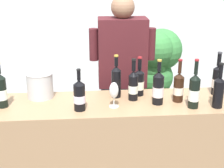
{
  "coord_description": "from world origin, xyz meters",
  "views": [
    {
      "loc": [
        -0.17,
        -2.33,
        1.89
      ],
      "look_at": [
        0.02,
        0.0,
        1.06
      ],
      "focal_mm": 53.26,
      "sensor_mm": 36.0,
      "label": 1
    }
  ],
  "objects_px": {
    "wine_bottle_8": "(194,91)",
    "person_server": "(122,90)",
    "wine_glass": "(114,91)",
    "wine_bottle_3": "(219,91)",
    "wine_bottle_5": "(179,87)",
    "wine_bottle_4": "(158,88)",
    "wine_bottle_9": "(116,81)",
    "ice_bucket": "(40,85)",
    "wine_bottle_1": "(1,91)",
    "potted_shrub": "(156,62)",
    "wine_bottle_6": "(133,85)",
    "wine_bottle_7": "(79,95)",
    "wine_bottle_0": "(139,82)",
    "wine_bottle_2": "(217,80)"
  },
  "relations": [
    {
      "from": "wine_bottle_8",
      "to": "person_server",
      "type": "xyz_separation_m",
      "value": [
        -0.45,
        0.67,
        -0.23
      ]
    },
    {
      "from": "wine_bottle_8",
      "to": "wine_glass",
      "type": "relative_size",
      "value": 1.93
    },
    {
      "from": "wine_bottle_3",
      "to": "wine_bottle_5",
      "type": "height_order",
      "value": "wine_bottle_3"
    },
    {
      "from": "wine_bottle_4",
      "to": "wine_bottle_9",
      "type": "bearing_deg",
      "value": 151.19
    },
    {
      "from": "wine_bottle_4",
      "to": "ice_bucket",
      "type": "xyz_separation_m",
      "value": [
        -0.9,
        0.21,
        -0.02
      ]
    },
    {
      "from": "wine_bottle_8",
      "to": "wine_bottle_5",
      "type": "bearing_deg",
      "value": 122.32
    },
    {
      "from": "wine_glass",
      "to": "wine_bottle_3",
      "type": "bearing_deg",
      "value": -5.17
    },
    {
      "from": "wine_glass",
      "to": "wine_bottle_8",
      "type": "bearing_deg",
      "value": -5.96
    },
    {
      "from": "wine_bottle_1",
      "to": "potted_shrub",
      "type": "distance_m",
      "value": 1.81
    },
    {
      "from": "wine_bottle_6",
      "to": "ice_bucket",
      "type": "height_order",
      "value": "wine_bottle_6"
    },
    {
      "from": "wine_bottle_4",
      "to": "ice_bucket",
      "type": "bearing_deg",
      "value": 166.93
    },
    {
      "from": "wine_bottle_7",
      "to": "wine_bottle_0",
      "type": "bearing_deg",
      "value": 28.59
    },
    {
      "from": "wine_bottle_3",
      "to": "wine_bottle_8",
      "type": "distance_m",
      "value": 0.18
    },
    {
      "from": "wine_bottle_7",
      "to": "wine_bottle_1",
      "type": "bearing_deg",
      "value": 169.48
    },
    {
      "from": "wine_bottle_1",
      "to": "wine_bottle_7",
      "type": "bearing_deg",
      "value": -10.52
    },
    {
      "from": "wine_bottle_8",
      "to": "person_server",
      "type": "distance_m",
      "value": 0.84
    },
    {
      "from": "wine_bottle_6",
      "to": "wine_bottle_9",
      "type": "relative_size",
      "value": 0.96
    },
    {
      "from": "person_server",
      "to": "wine_bottle_6",
      "type": "bearing_deg",
      "value": -86.25
    },
    {
      "from": "wine_bottle_0",
      "to": "wine_bottle_4",
      "type": "distance_m",
      "value": 0.22
    },
    {
      "from": "wine_bottle_0",
      "to": "wine_bottle_5",
      "type": "height_order",
      "value": "wine_bottle_5"
    },
    {
      "from": "wine_bottle_6",
      "to": "person_server",
      "type": "height_order",
      "value": "person_server"
    },
    {
      "from": "wine_bottle_3",
      "to": "potted_shrub",
      "type": "height_order",
      "value": "potted_shrub"
    },
    {
      "from": "wine_bottle_1",
      "to": "wine_glass",
      "type": "relative_size",
      "value": 1.78
    },
    {
      "from": "wine_bottle_4",
      "to": "wine_bottle_8",
      "type": "xyz_separation_m",
      "value": [
        0.25,
        -0.09,
        0.0
      ]
    },
    {
      "from": "wine_glass",
      "to": "ice_bucket",
      "type": "xyz_separation_m",
      "value": [
        -0.56,
        0.24,
        -0.02
      ]
    },
    {
      "from": "wine_bottle_9",
      "to": "wine_glass",
      "type": "distance_m",
      "value": 0.2
    },
    {
      "from": "wine_bottle_8",
      "to": "potted_shrub",
      "type": "xyz_separation_m",
      "value": [
        -0.0,
        1.28,
        -0.15
      ]
    },
    {
      "from": "wine_bottle_9",
      "to": "ice_bucket",
      "type": "xyz_separation_m",
      "value": [
        -0.6,
        0.04,
        -0.03
      ]
    },
    {
      "from": "wine_bottle_0",
      "to": "wine_bottle_6",
      "type": "height_order",
      "value": "wine_bottle_6"
    },
    {
      "from": "wine_bottle_1",
      "to": "person_server",
      "type": "distance_m",
      "value": 1.11
    },
    {
      "from": "wine_bottle_0",
      "to": "wine_glass",
      "type": "xyz_separation_m",
      "value": [
        -0.22,
        -0.22,
        0.01
      ]
    },
    {
      "from": "wine_bottle_9",
      "to": "wine_bottle_1",
      "type": "bearing_deg",
      "value": -171.58
    },
    {
      "from": "wine_bottle_3",
      "to": "wine_bottle_5",
      "type": "distance_m",
      "value": 0.29
    },
    {
      "from": "wine_bottle_8",
      "to": "wine_glass",
      "type": "height_order",
      "value": "wine_bottle_8"
    },
    {
      "from": "wine_bottle_1",
      "to": "wine_glass",
      "type": "height_order",
      "value": "wine_bottle_1"
    },
    {
      "from": "wine_bottle_6",
      "to": "wine_bottle_7",
      "type": "bearing_deg",
      "value": -158.48
    },
    {
      "from": "wine_bottle_4",
      "to": "person_server",
      "type": "xyz_separation_m",
      "value": [
        -0.21,
        0.58,
        -0.22
      ]
    },
    {
      "from": "wine_glass",
      "to": "wine_bottle_0",
      "type": "bearing_deg",
      "value": 44.86
    },
    {
      "from": "ice_bucket",
      "to": "wine_bottle_5",
      "type": "bearing_deg",
      "value": -9.25
    },
    {
      "from": "wine_bottle_2",
      "to": "wine_bottle_1",
      "type": "bearing_deg",
      "value": -175.95
    },
    {
      "from": "wine_bottle_1",
      "to": "ice_bucket",
      "type": "distance_m",
      "value": 0.31
    },
    {
      "from": "wine_bottle_0",
      "to": "wine_glass",
      "type": "distance_m",
      "value": 0.31
    },
    {
      "from": "wine_bottle_0",
      "to": "wine_bottle_2",
      "type": "distance_m",
      "value": 0.63
    },
    {
      "from": "potted_shrub",
      "to": "wine_bottle_0",
      "type": "bearing_deg",
      "value": -109.64
    },
    {
      "from": "wine_bottle_7",
      "to": "potted_shrub",
      "type": "xyz_separation_m",
      "value": [
        0.83,
        1.25,
        -0.13
      ]
    },
    {
      "from": "wine_bottle_4",
      "to": "wine_bottle_9",
      "type": "distance_m",
      "value": 0.34
    },
    {
      "from": "wine_bottle_9",
      "to": "ice_bucket",
      "type": "relative_size",
      "value": 1.62
    },
    {
      "from": "wine_bottle_2",
      "to": "wine_bottle_6",
      "type": "height_order",
      "value": "wine_bottle_2"
    },
    {
      "from": "wine_bottle_6",
      "to": "wine_bottle_8",
      "type": "xyz_separation_m",
      "value": [
        0.42,
        -0.19,
        0.01
      ]
    },
    {
      "from": "wine_bottle_2",
      "to": "potted_shrub",
      "type": "bearing_deg",
      "value": 104.68
    }
  ]
}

